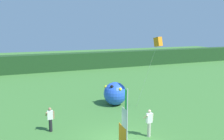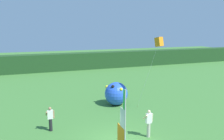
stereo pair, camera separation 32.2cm
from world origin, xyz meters
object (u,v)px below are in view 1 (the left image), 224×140
(person_near_banner, at_px, (50,119))
(kite_orange_box_2, at_px, (158,42))
(person_mid_field, at_px, (149,122))
(inflatable_balloon, at_px, (115,94))
(banner_flag, at_px, (125,126))

(person_near_banner, xyz_separation_m, kite_orange_box_2, (8.51, 0.61, 4.82))
(person_mid_field, xyz_separation_m, inflatable_balloon, (0.34, 6.41, 0.08))
(person_mid_field, distance_m, kite_orange_box_2, 6.62)
(person_near_banner, bearing_deg, kite_orange_box_2, 4.09)
(inflatable_balloon, bearing_deg, kite_orange_box_2, -48.11)
(banner_flag, height_order, person_near_banner, banner_flag)
(kite_orange_box_2, bearing_deg, inflatable_balloon, 131.89)
(inflatable_balloon, bearing_deg, banner_flag, -109.28)
(person_near_banner, distance_m, person_mid_field, 6.45)
(person_near_banner, bearing_deg, person_mid_field, -28.04)
(banner_flag, xyz_separation_m, person_near_banner, (-3.20, 4.72, -0.97))
(banner_flag, bearing_deg, person_near_banner, 124.14)
(person_near_banner, bearing_deg, banner_flag, -55.86)
(banner_flag, distance_m, person_near_banner, 5.78)
(person_near_banner, height_order, inflatable_balloon, inflatable_balloon)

